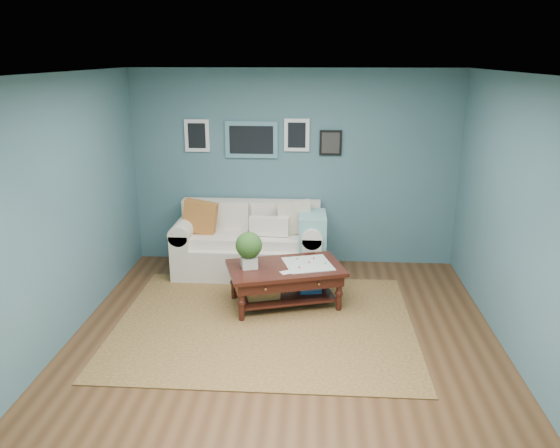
{
  "coord_description": "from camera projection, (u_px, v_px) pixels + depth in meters",
  "views": [
    {
      "loc": [
        0.31,
        -4.93,
        2.86
      ],
      "look_at": [
        -0.1,
        1.0,
        1.01
      ],
      "focal_mm": 35.0,
      "sensor_mm": 36.0,
      "label": 1
    }
  ],
  "objects": [
    {
      "name": "coffee_table",
      "position": [
        279.0,
        273.0,
        6.4
      ],
      "size": [
        1.48,
        1.12,
        0.92
      ],
      "rotation": [
        0.0,
        0.0,
        0.29
      ],
      "color": "black",
      "rests_on": "ground"
    },
    {
      "name": "loveseat",
      "position": [
        256.0,
        242.0,
        7.41
      ],
      "size": [
        2.02,
        0.92,
        1.04
      ],
      "color": "silver",
      "rests_on": "ground"
    },
    {
      "name": "room_shell",
      "position": [
        282.0,
        219.0,
        5.22
      ],
      "size": [
        5.0,
        5.02,
        2.7
      ],
      "color": "brown",
      "rests_on": "ground"
    },
    {
      "name": "area_rug",
      "position": [
        265.0,
        323.0,
        6.07
      ],
      "size": [
        3.26,
        2.61,
        0.01
      ],
      "primitive_type": "cube",
      "color": "#56371C",
      "rests_on": "ground"
    }
  ]
}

